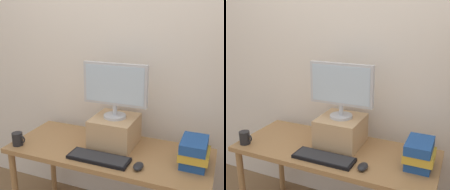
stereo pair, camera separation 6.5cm
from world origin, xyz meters
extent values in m
cube|color=beige|center=(0.00, 0.42, 1.30)|extent=(7.00, 0.08, 2.60)
cube|color=#9E7042|center=(0.00, 0.00, 0.69)|extent=(1.50, 0.62, 0.04)
cylinder|color=#9E7042|center=(-0.70, -0.26, 0.33)|extent=(0.05, 0.05, 0.67)
cylinder|color=#9E7042|center=(-0.70, 0.26, 0.33)|extent=(0.05, 0.05, 0.67)
cube|color=tan|center=(0.01, 0.09, 0.82)|extent=(0.32, 0.34, 0.22)
cylinder|color=#B7B7BA|center=(0.01, 0.09, 0.94)|extent=(0.17, 0.17, 0.02)
cylinder|color=#B7B7BA|center=(0.01, 0.09, 0.99)|extent=(0.03, 0.03, 0.08)
cube|color=#B7B7BA|center=(0.01, 0.09, 1.18)|extent=(0.49, 0.04, 0.31)
cube|color=silver|center=(0.01, 0.07, 1.18)|extent=(0.45, 0.00, 0.27)
cube|color=black|center=(0.00, -0.17, 0.72)|extent=(0.44, 0.15, 0.02)
cube|color=#28282B|center=(0.00, -0.17, 0.73)|extent=(0.41, 0.14, 0.00)
ellipsoid|color=black|center=(0.29, -0.18, 0.72)|extent=(0.06, 0.10, 0.04)
cube|color=navy|center=(0.61, 0.01, 0.74)|extent=(0.16, 0.22, 0.06)
cube|color=gold|center=(0.62, -0.01, 0.80)|extent=(0.19, 0.21, 0.06)
cube|color=navy|center=(0.61, 0.00, 0.86)|extent=(0.16, 0.25, 0.06)
cylinder|color=black|center=(-0.67, -0.21, 0.76)|extent=(0.08, 0.08, 0.10)
torus|color=black|center=(-0.63, -0.21, 0.76)|extent=(0.06, 0.01, 0.06)
camera|label=1|loc=(0.76, -1.74, 1.68)|focal=45.00mm
camera|label=2|loc=(0.82, -1.72, 1.68)|focal=45.00mm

